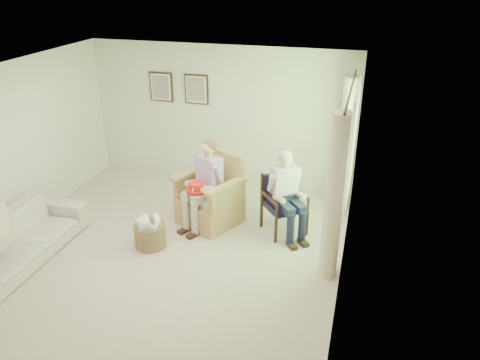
{
  "coord_description": "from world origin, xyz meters",
  "views": [
    {
      "loc": [
        2.61,
        -5.21,
        3.89
      ],
      "look_at": [
        0.96,
        0.65,
        1.05
      ],
      "focal_mm": 35.0,
      "sensor_mm": 36.0,
      "label": 1
    }
  ],
  "objects_px": {
    "wicker_armchair": "(210,201)",
    "hatbox": "(150,230)",
    "person_wicker": "(206,179)",
    "person_dark": "(284,189)",
    "wood_armchair": "(285,200)",
    "red_hat": "(196,188)",
    "sofa": "(18,240)"
  },
  "relations": [
    {
      "from": "red_hat",
      "to": "hatbox",
      "type": "xyz_separation_m",
      "value": [
        -0.51,
        -0.63,
        -0.47
      ]
    },
    {
      "from": "red_hat",
      "to": "hatbox",
      "type": "distance_m",
      "value": 0.94
    },
    {
      "from": "wood_armchair",
      "to": "person_dark",
      "type": "height_order",
      "value": "person_dark"
    },
    {
      "from": "sofa",
      "to": "red_hat",
      "type": "xyz_separation_m",
      "value": [
        2.15,
        1.46,
        0.42
      ]
    },
    {
      "from": "wood_armchair",
      "to": "person_wicker",
      "type": "bearing_deg",
      "value": 152.34
    },
    {
      "from": "person_wicker",
      "to": "person_dark",
      "type": "relative_size",
      "value": 1.04
    },
    {
      "from": "sofa",
      "to": "red_hat",
      "type": "distance_m",
      "value": 2.64
    },
    {
      "from": "wicker_armchair",
      "to": "hatbox",
      "type": "xyz_separation_m",
      "value": [
        -0.63,
        -0.96,
        -0.09
      ]
    },
    {
      "from": "person_wicker",
      "to": "hatbox",
      "type": "height_order",
      "value": "person_wicker"
    },
    {
      "from": "wood_armchair",
      "to": "person_wicker",
      "type": "xyz_separation_m",
      "value": [
        -1.22,
        -0.24,
        0.32
      ]
    },
    {
      "from": "wicker_armchair",
      "to": "hatbox",
      "type": "height_order",
      "value": "wicker_armchair"
    },
    {
      "from": "person_dark",
      "to": "wood_armchair",
      "type": "bearing_deg",
      "value": 51.17
    },
    {
      "from": "wicker_armchair",
      "to": "person_wicker",
      "type": "xyz_separation_m",
      "value": [
        0.0,
        -0.15,
        0.47
      ]
    },
    {
      "from": "person_wicker",
      "to": "red_hat",
      "type": "distance_m",
      "value": 0.22
    },
    {
      "from": "person_dark",
      "to": "red_hat",
      "type": "xyz_separation_m",
      "value": [
        -1.33,
        -0.26,
        -0.03
      ]
    },
    {
      "from": "person_dark",
      "to": "red_hat",
      "type": "height_order",
      "value": "person_dark"
    },
    {
      "from": "person_dark",
      "to": "person_wicker",
      "type": "bearing_deg",
      "value": 145.32
    },
    {
      "from": "wood_armchair",
      "to": "red_hat",
      "type": "height_order",
      "value": "wood_armchair"
    },
    {
      "from": "wicker_armchair",
      "to": "hatbox",
      "type": "relative_size",
      "value": 1.64
    },
    {
      "from": "hatbox",
      "to": "person_dark",
      "type": "bearing_deg",
      "value": 25.99
    },
    {
      "from": "person_wicker",
      "to": "hatbox",
      "type": "relative_size",
      "value": 2.03
    },
    {
      "from": "person_wicker",
      "to": "wood_armchair",
      "type": "bearing_deg",
      "value": 37.03
    },
    {
      "from": "wicker_armchair",
      "to": "person_wicker",
      "type": "bearing_deg",
      "value": -64.14
    },
    {
      "from": "red_hat",
      "to": "hatbox",
      "type": "height_order",
      "value": "red_hat"
    },
    {
      "from": "wood_armchair",
      "to": "red_hat",
      "type": "relative_size",
      "value": 2.95
    },
    {
      "from": "sofa",
      "to": "wood_armchair",
      "type": "bearing_deg",
      "value": -61.7
    },
    {
      "from": "red_hat",
      "to": "wicker_armchair",
      "type": "bearing_deg",
      "value": 70.72
    },
    {
      "from": "hatbox",
      "to": "sofa",
      "type": "bearing_deg",
      "value": -153.29
    },
    {
      "from": "wood_armchair",
      "to": "red_hat",
      "type": "xyz_separation_m",
      "value": [
        -1.33,
        -0.42,
        0.24
      ]
    },
    {
      "from": "wood_armchair",
      "to": "hatbox",
      "type": "bearing_deg",
      "value": 170.85
    },
    {
      "from": "person_wicker",
      "to": "hatbox",
      "type": "distance_m",
      "value": 1.17
    },
    {
      "from": "person_dark",
      "to": "hatbox",
      "type": "distance_m",
      "value": 2.11
    }
  ]
}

